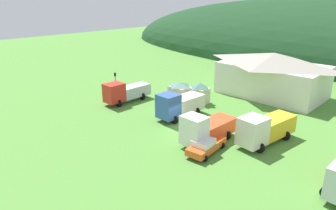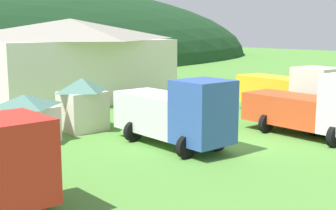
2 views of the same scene
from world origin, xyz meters
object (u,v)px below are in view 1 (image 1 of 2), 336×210
object	(u,v)px
play_shed_cream	(200,93)
traffic_light_west	(116,83)
service_pickup_orange	(206,145)
box_truck_blue	(179,105)
traffic_cone_near_pickup	(174,124)
heavy_rig_white	(206,129)
heavy_rig_striped	(265,128)
play_shed_pink	(180,90)
crane_truck_red	(125,92)
depot_building	(273,74)

from	to	relation	value
play_shed_cream	traffic_light_west	xyz separation A→B (m)	(-10.60, -7.47, 0.95)
service_pickup_orange	box_truck_blue	bearing A→B (deg)	-127.88
traffic_cone_near_pickup	heavy_rig_white	bearing A→B (deg)	-15.16
play_shed_cream	traffic_light_west	size ratio (longest dim) A/B	0.75
traffic_light_west	heavy_rig_striped	bearing A→B (deg)	4.21
heavy_rig_striped	traffic_cone_near_pickup	size ratio (longest dim) A/B	14.88
play_shed_cream	heavy_rig_white	distance (m)	13.31
heavy_rig_white	heavy_rig_striped	bearing A→B (deg)	135.38
play_shed_pink	heavy_rig_striped	bearing A→B (deg)	-17.88
crane_truck_red	heavy_rig_white	distance (m)	17.33
play_shed_pink	traffic_light_west	bearing A→B (deg)	-133.41
depot_building	play_shed_pink	world-z (taller)	depot_building
box_truck_blue	heavy_rig_striped	size ratio (longest dim) A/B	0.88
heavy_rig_striped	traffic_light_west	bearing A→B (deg)	-77.72
box_truck_blue	heavy_rig_white	bearing A→B (deg)	65.24
depot_building	play_shed_cream	distance (m)	12.78
depot_building	traffic_cone_near_pickup	xyz separation A→B (m)	(-3.28, -19.63, -3.54)
traffic_light_west	traffic_cone_near_pickup	xyz separation A→B (m)	(13.19, -0.96, -2.59)
box_truck_blue	heavy_rig_striped	distance (m)	11.75
depot_building	play_shed_cream	xyz separation A→B (m)	(-5.87, -11.19, -1.90)
service_pickup_orange	traffic_cone_near_pickup	bearing A→B (deg)	-120.01
traffic_light_west	depot_building	bearing A→B (deg)	48.58
depot_building	service_pickup_orange	distance (m)	23.47
crane_truck_red	box_truck_blue	size ratio (longest dim) A/B	1.07
box_truck_blue	traffic_light_west	xyz separation A→B (m)	(-12.16, -0.99, 0.78)
box_truck_blue	traffic_light_west	size ratio (longest dim) A/B	1.69
depot_building	play_shed_pink	distance (m)	15.08
play_shed_pink	crane_truck_red	world-z (taller)	crane_truck_red
crane_truck_red	traffic_light_west	bearing A→B (deg)	-89.44
heavy_rig_striped	depot_building	bearing A→B (deg)	-148.24
box_truck_blue	depot_building	bearing A→B (deg)	168.39
crane_truck_red	play_shed_cream	bearing A→B (deg)	132.37
play_shed_cream	play_shed_pink	world-z (taller)	play_shed_cream
heavy_rig_striped	service_pickup_orange	size ratio (longest dim) A/B	1.55
heavy_rig_striped	box_truck_blue	bearing A→B (deg)	-78.17
box_truck_blue	traffic_cone_near_pickup	xyz separation A→B (m)	(1.03, -1.95, -1.80)
box_truck_blue	crane_truck_red	bearing A→B (deg)	-82.22
play_shed_cream	heavy_rig_white	bearing A→B (deg)	-49.29
box_truck_blue	heavy_rig_striped	bearing A→B (deg)	95.85
depot_building	play_shed_cream	bearing A→B (deg)	-117.67
depot_building	heavy_rig_striped	bearing A→B (deg)	-66.31
play_shed_cream	heavy_rig_white	world-z (taller)	heavy_rig_white
play_shed_cream	traffic_light_west	bearing A→B (deg)	-144.81
box_truck_blue	play_shed_cream	bearing A→B (deg)	-164.38
depot_building	service_pickup_orange	size ratio (longest dim) A/B	3.19
play_shed_pink	heavy_rig_striped	distance (m)	17.89
crane_truck_red	heavy_rig_white	world-z (taller)	heavy_rig_white
depot_building	heavy_rig_white	distance (m)	21.54
traffic_light_west	traffic_cone_near_pickup	size ratio (longest dim) A/B	7.75
play_shed_pink	heavy_rig_striped	size ratio (longest dim) A/B	0.40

